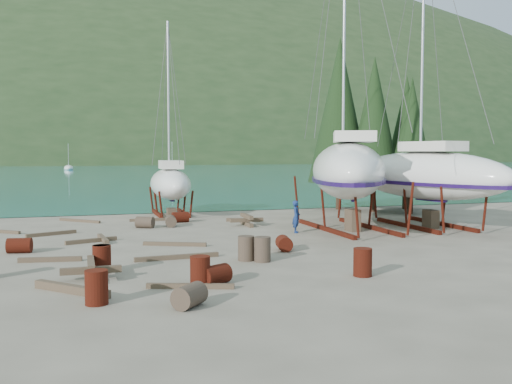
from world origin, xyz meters
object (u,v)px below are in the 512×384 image
object	(u,v)px
large_sailboat_far	(426,175)
small_sailboat_shore	(170,183)
large_sailboat_near	(348,169)
worker	(296,217)

from	to	relation	value
large_sailboat_far	small_sailboat_shore	size ratio (longest dim) A/B	1.40
large_sailboat_near	worker	size ratio (longest dim) A/B	12.04
large_sailboat_far	small_sailboat_shore	bearing A→B (deg)	127.86
small_sailboat_shore	worker	size ratio (longest dim) A/B	7.64
small_sailboat_shore	worker	world-z (taller)	small_sailboat_shore
small_sailboat_shore	large_sailboat_far	bearing A→B (deg)	-37.29
large_sailboat_near	large_sailboat_far	distance (m)	4.37
large_sailboat_far	worker	world-z (taller)	large_sailboat_far
large_sailboat_near	large_sailboat_far	xyz separation A→B (m)	(4.36, -0.16, -0.30)
large_sailboat_far	worker	xyz separation A→B (m)	(-7.19, -0.10, -1.93)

